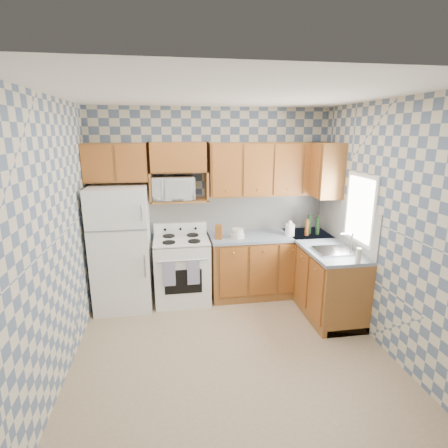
{
  "coord_description": "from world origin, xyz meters",
  "views": [
    {
      "loc": [
        -0.61,
        -3.4,
        2.36
      ],
      "look_at": [
        0.05,
        0.75,
        1.25
      ],
      "focal_mm": 28.0,
      "sensor_mm": 36.0,
      "label": 1
    }
  ],
  "objects": [
    {
      "name": "floor",
      "position": [
        0.0,
        0.0,
        0.0
      ],
      "size": [
        3.4,
        3.4,
        0.0
      ],
      "primitive_type": "plane",
      "color": "#8B7459",
      "rests_on": "ground"
    },
    {
      "name": "back_wall",
      "position": [
        0.0,
        1.6,
        1.35
      ],
      "size": [
        3.4,
        0.02,
        2.7
      ],
      "primitive_type": "cube",
      "color": "slate",
      "rests_on": "ground"
    },
    {
      "name": "right_wall",
      "position": [
        1.7,
        0.0,
        1.35
      ],
      "size": [
        0.02,
        3.2,
        2.7
      ],
      "primitive_type": "cube",
      "color": "slate",
      "rests_on": "ground"
    },
    {
      "name": "backsplash_back",
      "position": [
        0.4,
        1.59,
        1.2
      ],
      "size": [
        2.6,
        0.02,
        0.56
      ],
      "primitive_type": "cube",
      "color": "silver",
      "rests_on": "back_wall"
    },
    {
      "name": "backsplash_right",
      "position": [
        1.69,
        0.8,
        1.2
      ],
      "size": [
        0.02,
        1.6,
        0.56
      ],
      "primitive_type": "cube",
      "color": "silver",
      "rests_on": "right_wall"
    },
    {
      "name": "refrigerator",
      "position": [
        -1.27,
        1.25,
        0.84
      ],
      "size": [
        0.75,
        0.7,
        1.68
      ],
      "primitive_type": "cube",
      "color": "white",
      "rests_on": "floor"
    },
    {
      "name": "stove_body",
      "position": [
        -0.47,
        1.28,
        0.45
      ],
      "size": [
        0.76,
        0.65,
        0.9
      ],
      "primitive_type": "cube",
      "color": "white",
      "rests_on": "floor"
    },
    {
      "name": "cooktop",
      "position": [
        -0.47,
        1.28,
        0.91
      ],
      "size": [
        0.76,
        0.65,
        0.02
      ],
      "primitive_type": "cube",
      "color": "silver",
      "rests_on": "stove_body"
    },
    {
      "name": "backguard",
      "position": [
        -0.47,
        1.55,
        1.0
      ],
      "size": [
        0.76,
        0.08,
        0.17
      ],
      "primitive_type": "cube",
      "color": "white",
      "rests_on": "cooktop"
    },
    {
      "name": "dish_towel_left",
      "position": [
        -0.65,
        0.93,
        0.56
      ],
      "size": [
        0.16,
        0.02,
        0.35
      ],
      "primitive_type": "cube",
      "color": "navy",
      "rests_on": "stove_body"
    },
    {
      "name": "dish_towel_right",
      "position": [
        -0.33,
        0.93,
        0.56
      ],
      "size": [
        0.16,
        0.02,
        0.35
      ],
      "primitive_type": "cube",
      "color": "navy",
      "rests_on": "stove_body"
    },
    {
      "name": "base_cabinets_back",
      "position": [
        0.82,
        1.3,
        0.44
      ],
      "size": [
        1.75,
        0.6,
        0.88
      ],
      "primitive_type": "cube",
      "color": "brown",
      "rests_on": "floor"
    },
    {
      "name": "base_cabinets_right",
      "position": [
        1.4,
        0.8,
        0.44
      ],
      "size": [
        0.6,
        1.6,
        0.88
      ],
      "primitive_type": "cube",
      "color": "brown",
      "rests_on": "floor"
    },
    {
      "name": "countertop_back",
      "position": [
        0.82,
        1.3,
        0.9
      ],
      "size": [
        1.77,
        0.63,
        0.04
      ],
      "primitive_type": "cube",
      "color": "slate",
      "rests_on": "base_cabinets_back"
    },
    {
      "name": "countertop_right",
      "position": [
        1.4,
        0.8,
        0.9
      ],
      "size": [
        0.63,
        1.6,
        0.04
      ],
      "primitive_type": "cube",
      "color": "slate",
      "rests_on": "base_cabinets_right"
    },
    {
      "name": "upper_cabinets_back",
      "position": [
        0.82,
        1.44,
        1.85
      ],
      "size": [
        1.75,
        0.33,
        0.74
      ],
      "primitive_type": "cube",
      "color": "brown",
      "rests_on": "back_wall"
    },
    {
      "name": "upper_cabinets_fridge",
      "position": [
        -1.29,
        1.44,
        1.97
      ],
      "size": [
        0.82,
        0.33,
        0.5
      ],
      "primitive_type": "cube",
      "color": "brown",
      "rests_on": "back_wall"
    },
    {
      "name": "upper_cabinets_right",
      "position": [
        1.53,
        1.25,
        1.85
      ],
      "size": [
        0.33,
        0.7,
        0.74
      ],
      "primitive_type": "cube",
      "color": "brown",
      "rests_on": "right_wall"
    },
    {
      "name": "microwave_shelf",
      "position": [
        -0.47,
        1.44,
        1.44
      ],
      "size": [
        0.8,
        0.33,
        0.03
      ],
      "primitive_type": "cube",
      "color": "brown",
      "rests_on": "back_wall"
    },
    {
      "name": "microwave",
      "position": [
        -0.56,
        1.45,
        1.61
      ],
      "size": [
        0.6,
        0.43,
        0.32
      ],
      "primitive_type": "imported",
      "rotation": [
        0.0,
        0.0,
        0.07
      ],
      "color": "white",
      "rests_on": "microwave_shelf"
    },
    {
      "name": "sink",
      "position": [
        1.4,
        0.45,
        0.93
      ],
      "size": [
        0.48,
        0.4,
        0.03
      ],
      "primitive_type": "cube",
      "color": "#B7B7BC",
      "rests_on": "countertop_right"
    },
    {
      "name": "window",
      "position": [
        1.69,
        0.45,
        1.45
      ],
      "size": [
        0.02,
        0.66,
        0.86
      ],
      "primitive_type": "cube",
      "color": "white",
      "rests_on": "right_wall"
    },
    {
      "name": "bottle_0",
      "position": [
        1.39,
        1.25,
        1.06
      ],
      "size": [
        0.06,
        0.06,
        0.27
      ],
      "primitive_type": "cylinder",
      "color": "black",
      "rests_on": "countertop_back"
    },
    {
      "name": "bottle_1",
      "position": [
        1.49,
        1.19,
        1.05
      ],
      "size": [
        0.06,
        0.06,
        0.25
      ],
      "primitive_type": "cylinder",
      "color": "black",
      "rests_on": "countertop_back"
    },
    {
      "name": "bottle_2",
      "position": [
        1.54,
        1.29,
        1.04
      ],
      "size": [
        0.06,
        0.06,
        0.24
      ],
      "primitive_type": "cylinder",
      "color": "brown",
      "rests_on": "countertop_back"
    },
    {
      "name": "bottle_3",
      "position": [
        1.32,
        1.17,
        1.03
      ],
      "size": [
        0.06,
        0.06,
        0.22
      ],
      "primitive_type": "cylinder",
      "color": "brown",
      "rests_on": "countertop_back"
    },
    {
      "name": "knife_block",
      "position": [
        0.05,
        1.2,
        1.02
      ],
      "size": [
        0.11,
        0.11,
        0.2
      ],
      "primitive_type": "cube",
      "rotation": [
        0.0,
        0.0,
        -0.28
      ],
      "color": "brown",
      "rests_on": "countertop_back"
    },
    {
      "name": "electric_kettle",
      "position": [
        1.08,
        1.2,
        1.01
      ],
      "size": [
        0.13,
        0.13,
        0.17
      ],
      "primitive_type": "cylinder",
      "color": "white",
      "rests_on": "countertop_back"
    },
    {
      "name": "food_containers",
      "position": [
        0.32,
        1.21,
        0.98
      ],
      "size": [
        0.19,
        0.19,
        0.13
      ],
      "primitive_type": null,
      "color": "beige",
      "rests_on": "countertop_back"
    },
    {
      "name": "soap_bottle",
      "position": [
        1.49,
        0.05,
        1.01
      ],
      "size": [
        0.06,
        0.06,
        0.17
      ],
      "primitive_type": "cylinder",
      "color": "beige",
      "rests_on": "countertop_right"
    }
  ]
}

